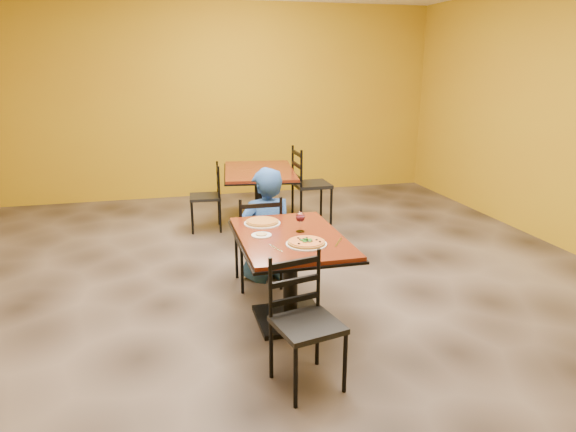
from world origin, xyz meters
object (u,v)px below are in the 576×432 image
object	(u,v)px
chair_second_left	(205,197)
pizza_far	(262,221)
table_second	(260,184)
pizza_main	(306,242)
plate_far	(262,223)
side_plate	(261,235)
table_main	(290,258)
plate_main	(306,244)
chair_main_far	(258,240)
chair_main_near	(308,325)
wine_glass	(300,221)
chair_second_right	(312,185)
diner	(266,223)

from	to	relation	value
chair_second_left	pizza_far	size ratio (longest dim) A/B	3.06
table_second	chair_second_left	world-z (taller)	chair_second_left
chair_second_left	pizza_main	xyz separation A→B (m)	(0.50, -2.90, 0.34)
plate_far	side_plate	distance (m)	0.32
table_main	plate_main	xyz separation A→B (m)	(0.06, -0.24, 0.20)
chair_main_far	chair_second_left	world-z (taller)	chair_main_far
pizza_main	chair_main_near	bearing A→B (deg)	-105.33
chair_second_left	wine_glass	distance (m)	2.68
table_main	wine_glass	xyz separation A→B (m)	(0.10, 0.07, 0.28)
chair_main_far	wine_glass	distance (m)	0.86
pizza_main	wine_glass	xyz separation A→B (m)	(0.04, 0.31, 0.07)
chair_second_left	table_main	bearing A→B (deg)	13.32
table_second	plate_far	distance (m)	2.36
table_main	chair_main_near	xyz separation A→B (m)	(-0.11, -0.88, -0.12)
plate_main	side_plate	distance (m)	0.40
chair_second_right	table_second	bearing A→B (deg)	89.24
table_main	pizza_main	size ratio (longest dim) A/B	4.33
chair_second_left	diner	world-z (taller)	diner
chair_main_near	plate_far	world-z (taller)	chair_main_near
chair_second_left	plate_main	bearing A→B (deg)	13.73
table_second	wine_glass	world-z (taller)	wine_glass
plate_main	wine_glass	xyz separation A→B (m)	(0.04, 0.31, 0.08)
table_second	side_plate	size ratio (longest dim) A/B	9.07
chair_main_near	pizza_main	xyz separation A→B (m)	(0.18, 0.64, 0.33)
chair_second_left	wine_glass	world-z (taller)	wine_glass
table_main	table_second	xyz separation A→B (m)	(0.27, 2.66, 0.00)
chair_main_far	plate_main	distance (m)	1.11
diner	pizza_far	world-z (taller)	diner
chair_main_near	diner	bearing A→B (deg)	74.09
table_main	pizza_far	distance (m)	0.44
diner	wine_glass	bearing A→B (deg)	89.65
table_second	pizza_far	world-z (taller)	pizza_far
chair_second_right	wine_glass	size ratio (longest dim) A/B	5.66
pizza_far	side_plate	xyz separation A→B (m)	(-0.07, -0.31, -0.02)
chair_main_far	table_second	bearing A→B (deg)	-100.99
table_second	chair_second_right	xyz separation A→B (m)	(0.71, 0.00, -0.05)
plate_far	side_plate	bearing A→B (deg)	-102.62
diner	pizza_far	xyz separation A→B (m)	(-0.16, -0.61, 0.21)
chair_main_near	plate_far	size ratio (longest dim) A/B	2.82
pizza_main	pizza_far	size ratio (longest dim) A/B	1.01
chair_main_far	chair_main_near	bearing A→B (deg)	90.63
plate_main	pizza_far	size ratio (longest dim) A/B	1.11
table_second	wine_glass	size ratio (longest dim) A/B	8.06
pizza_main	plate_far	bearing A→B (deg)	109.98
table_main	chair_second_right	bearing A→B (deg)	69.68
wine_glass	chair_main_near	bearing A→B (deg)	-102.69
chair_second_right	pizza_main	bearing A→B (deg)	161.59
plate_main	plate_far	bearing A→B (deg)	109.98
table_main	chair_second_left	bearing A→B (deg)	99.33
plate_main	side_plate	world-z (taller)	same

